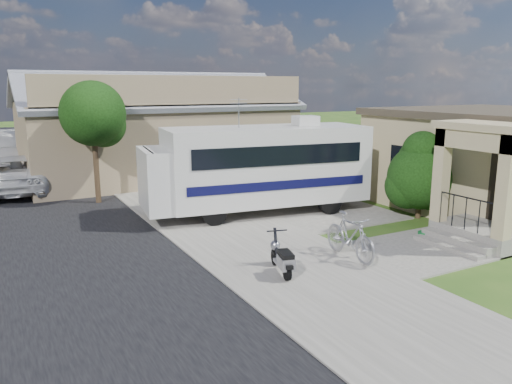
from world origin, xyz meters
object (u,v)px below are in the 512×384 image
shrub (420,174)px  bicycle (350,238)px  van (4,151)px  pickup_truck (18,174)px  scooter (282,259)px  motorhome (258,166)px  garden_hose (424,236)px

shrub → bicycle: bearing=-154.6°
shrub → van: 21.48m
bicycle → pickup_truck: (-6.79, 13.30, 0.19)m
scooter → bicycle: bicycle is taller
motorhome → shrub: size_ratio=2.70×
motorhome → pickup_truck: (-7.07, 7.98, -0.91)m
bicycle → pickup_truck: size_ratio=0.35×
motorhome → scooter: motorhome is taller
shrub → pickup_truck: size_ratio=0.52×
scooter → garden_hose: bearing=20.9°
shrub → scooter: 7.31m
scooter → garden_hose: 5.24m
motorhome → garden_hose: bearing=-52.0°
scooter → van: size_ratio=0.21×
van → shrub: bearing=-60.7°
bicycle → scooter: bearing=-175.9°
motorhome → scooter: 6.03m
shrub → pickup_truck: 16.00m
scooter → garden_hose: scooter is taller
shrub → van: bearing=123.3°
shrub → garden_hose: (-1.64, -1.83, -1.42)m
bicycle → garden_hose: bearing=9.4°
scooter → van: 20.91m
motorhome → bicycle: bearing=-85.3°
garden_hose → van: bearing=117.1°
van → garden_hose: bearing=-66.9°
motorhome → pickup_truck: size_ratio=1.42×
shrub → garden_hose: size_ratio=7.79×
scooter → bicycle: bearing=17.6°
scooter → garden_hose: (5.20, 0.53, -0.34)m
scooter → bicycle: (2.06, 0.09, 0.15)m
pickup_truck → van: van is taller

